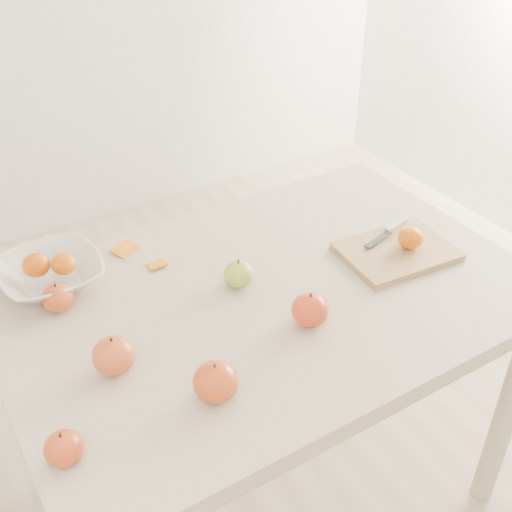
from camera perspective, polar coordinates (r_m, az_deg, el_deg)
ground at (r=2.02m, az=0.79°, el=-20.14°), size 3.50×3.50×0.00m
table at (r=1.53m, az=0.99°, el=-6.09°), size 1.20×0.80×0.75m
cutting_board at (r=1.62m, az=12.39°, el=0.38°), size 0.28×0.22×0.02m
board_tangerine at (r=1.62m, az=13.57°, el=1.58°), size 0.06×0.06×0.05m
fruit_bowl at (r=1.55m, az=-17.80°, el=-1.52°), size 0.24×0.24×0.06m
bowl_tangerine_near at (r=1.54m, az=-18.96°, el=-0.77°), size 0.06×0.06×0.05m
bowl_tangerine_far at (r=1.53m, az=-16.74°, el=-0.69°), size 0.06×0.06×0.05m
orange_peel_a at (r=1.63m, az=-11.54°, el=0.46°), size 0.07×0.07×0.01m
orange_peel_b at (r=1.57m, az=-8.80°, el=-0.84°), size 0.05×0.04×0.01m
paring_knife at (r=1.68m, az=12.04°, el=2.46°), size 0.17×0.06×0.01m
apple_green at (r=1.47m, az=-1.55°, el=-1.62°), size 0.07×0.07×0.06m
apple_red_a at (r=1.47m, az=-17.21°, el=-3.56°), size 0.07×0.07×0.06m
apple_red_d at (r=1.17m, az=-16.73°, el=-16.05°), size 0.07×0.07×0.06m
apple_red_c at (r=1.21m, az=-3.61°, el=-11.09°), size 0.09×0.09×0.08m
apple_red_e at (r=1.37m, az=4.82°, el=-4.78°), size 0.08×0.08×0.07m
apple_red_b at (r=1.29m, az=-12.53°, el=-8.61°), size 0.08×0.08×0.08m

